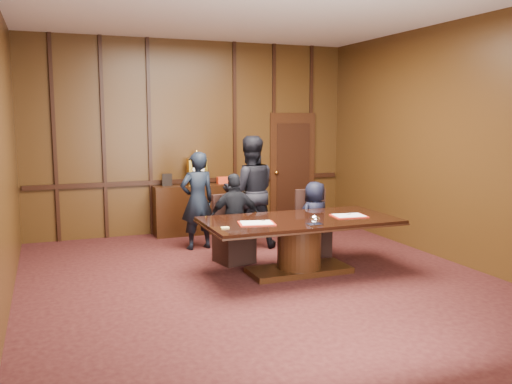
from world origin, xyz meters
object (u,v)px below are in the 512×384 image
sideboard (198,207)px  conference_table (299,237)px  signatory_right (315,219)px  signatory_left (235,219)px  witness_right (250,192)px  witness_left (197,201)px

sideboard → conference_table: bearing=-78.2°
conference_table → signatory_right: (0.65, 0.80, 0.06)m
signatory_right → conference_table: bearing=34.3°
sideboard → signatory_right: sideboard is taller
signatory_right → sideboard: bearing=-76.4°
signatory_left → witness_right: bearing=-116.3°
signatory_left → witness_left: bearing=-68.4°
sideboard → signatory_left: bearing=-90.7°
signatory_right → signatory_left: bearing=-16.6°
conference_table → sideboard: bearing=101.8°
witness_right → witness_left: bearing=-3.0°
conference_table → witness_left: witness_left is taller
sideboard → witness_left: (-0.31, -1.14, 0.30)m
signatory_left → conference_table: bearing=135.6°
conference_table → witness_right: size_ratio=1.43×
witness_left → witness_right: witness_right is taller
conference_table → signatory_right: bearing=50.9°
witness_left → witness_right: size_ratio=0.86×
sideboard → witness_left: bearing=-105.0°
witness_left → witness_right: (0.83, -0.19, 0.12)m
sideboard → conference_table: sideboard is taller
sideboard → conference_table: (0.62, -2.99, 0.02)m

